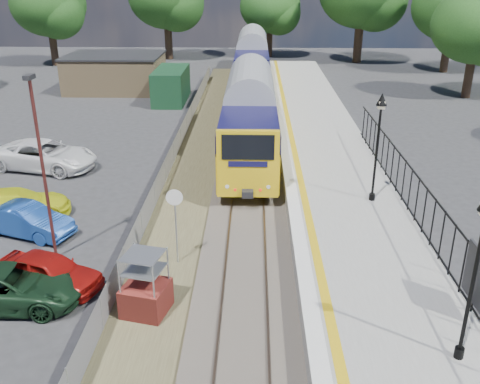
{
  "coord_description": "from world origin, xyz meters",
  "views": [
    {
      "loc": [
        0.25,
        -15.03,
        10.02
      ],
      "look_at": [
        -0.27,
        4.09,
        2.0
      ],
      "focal_mm": 40.0,
      "sensor_mm": 36.0,
      "label": 1
    }
  ],
  "objects_px": {
    "car_green": "(9,286)",
    "car_yellow": "(17,204)",
    "victorian_lamp_north": "(380,123)",
    "speed_sign": "(175,214)",
    "car_blue": "(27,220)",
    "car_white": "(44,155)",
    "brick_plinth": "(145,285)",
    "train": "(251,75)",
    "carpark_lamp": "(41,159)",
    "car_red": "(49,272)"
  },
  "relations": [
    {
      "from": "car_green",
      "to": "speed_sign",
      "type": "bearing_deg",
      "value": -63.08
    },
    {
      "from": "victorian_lamp_north",
      "to": "speed_sign",
      "type": "height_order",
      "value": "victorian_lamp_north"
    },
    {
      "from": "train",
      "to": "carpark_lamp",
      "type": "bearing_deg",
      "value": -106.13
    },
    {
      "from": "speed_sign",
      "to": "car_blue",
      "type": "bearing_deg",
      "value": 159.46
    },
    {
      "from": "brick_plinth",
      "to": "speed_sign",
      "type": "height_order",
      "value": "speed_sign"
    },
    {
      "from": "brick_plinth",
      "to": "car_green",
      "type": "height_order",
      "value": "brick_plinth"
    },
    {
      "from": "speed_sign",
      "to": "train",
      "type": "bearing_deg",
      "value": 82.43
    },
    {
      "from": "carpark_lamp",
      "to": "car_red",
      "type": "distance_m",
      "value": 3.91
    },
    {
      "from": "victorian_lamp_north",
      "to": "speed_sign",
      "type": "relative_size",
      "value": 1.55
    },
    {
      "from": "car_blue",
      "to": "car_yellow",
      "type": "relative_size",
      "value": 0.87
    },
    {
      "from": "brick_plinth",
      "to": "carpark_lamp",
      "type": "bearing_deg",
      "value": 140.24
    },
    {
      "from": "victorian_lamp_north",
      "to": "train",
      "type": "distance_m",
      "value": 21.75
    },
    {
      "from": "brick_plinth",
      "to": "carpark_lamp",
      "type": "height_order",
      "value": "carpark_lamp"
    },
    {
      "from": "speed_sign",
      "to": "carpark_lamp",
      "type": "height_order",
      "value": "carpark_lamp"
    },
    {
      "from": "brick_plinth",
      "to": "train",
      "type": "bearing_deg",
      "value": 83.78
    },
    {
      "from": "speed_sign",
      "to": "car_green",
      "type": "relative_size",
      "value": 0.63
    },
    {
      "from": "victorian_lamp_north",
      "to": "car_red",
      "type": "distance_m",
      "value": 13.68
    },
    {
      "from": "train",
      "to": "car_blue",
      "type": "xyz_separation_m",
      "value": [
        -8.88,
        -22.87,
        -1.7
      ]
    },
    {
      "from": "brick_plinth",
      "to": "victorian_lamp_north",
      "type": "bearing_deg",
      "value": 40.16
    },
    {
      "from": "victorian_lamp_north",
      "to": "brick_plinth",
      "type": "bearing_deg",
      "value": -139.84
    },
    {
      "from": "car_red",
      "to": "car_blue",
      "type": "relative_size",
      "value": 0.95
    },
    {
      "from": "car_red",
      "to": "car_blue",
      "type": "xyz_separation_m",
      "value": [
        -2.31,
        3.87,
        0.01
      ]
    },
    {
      "from": "train",
      "to": "car_blue",
      "type": "bearing_deg",
      "value": -111.21
    },
    {
      "from": "car_white",
      "to": "car_blue",
      "type": "bearing_deg",
      "value": -151.3
    },
    {
      "from": "carpark_lamp",
      "to": "car_white",
      "type": "bearing_deg",
      "value": 112.04
    },
    {
      "from": "carpark_lamp",
      "to": "car_green",
      "type": "distance_m",
      "value": 4.46
    },
    {
      "from": "brick_plinth",
      "to": "car_white",
      "type": "height_order",
      "value": "brick_plinth"
    },
    {
      "from": "brick_plinth",
      "to": "car_blue",
      "type": "xyz_separation_m",
      "value": [
        -5.82,
        5.19,
        -0.38
      ]
    },
    {
      "from": "train",
      "to": "brick_plinth",
      "type": "xyz_separation_m",
      "value": [
        -3.06,
        -28.06,
        -1.33
      ]
    },
    {
      "from": "speed_sign",
      "to": "car_red",
      "type": "height_order",
      "value": "speed_sign"
    },
    {
      "from": "car_green",
      "to": "car_red",
      "type": "relative_size",
      "value": 1.28
    },
    {
      "from": "car_red",
      "to": "speed_sign",
      "type": "bearing_deg",
      "value": -48.61
    },
    {
      "from": "train",
      "to": "brick_plinth",
      "type": "relative_size",
      "value": 19.28
    },
    {
      "from": "car_blue",
      "to": "brick_plinth",
      "type": "bearing_deg",
      "value": -112.58
    },
    {
      "from": "car_blue",
      "to": "car_white",
      "type": "distance_m",
      "value": 7.97
    },
    {
      "from": "train",
      "to": "car_red",
      "type": "relative_size",
      "value": 11.03
    },
    {
      "from": "speed_sign",
      "to": "car_white",
      "type": "xyz_separation_m",
      "value": [
        -8.47,
        9.84,
        -1.25
      ]
    },
    {
      "from": "train",
      "to": "carpark_lamp",
      "type": "relative_size",
      "value": 5.99
    },
    {
      "from": "car_green",
      "to": "car_blue",
      "type": "bearing_deg",
      "value": 14.43
    },
    {
      "from": "car_green",
      "to": "car_yellow",
      "type": "height_order",
      "value": "car_green"
    },
    {
      "from": "train",
      "to": "car_green",
      "type": "distance_m",
      "value": 28.76
    },
    {
      "from": "victorian_lamp_north",
      "to": "train",
      "type": "relative_size",
      "value": 0.11
    },
    {
      "from": "victorian_lamp_north",
      "to": "carpark_lamp",
      "type": "xyz_separation_m",
      "value": [
        -12.44,
        -3.66,
        -0.4
      ]
    },
    {
      "from": "train",
      "to": "car_green",
      "type": "bearing_deg",
      "value": -105.2
    },
    {
      "from": "speed_sign",
      "to": "car_white",
      "type": "relative_size",
      "value": 0.53
    },
    {
      "from": "victorian_lamp_north",
      "to": "carpark_lamp",
      "type": "height_order",
      "value": "carpark_lamp"
    },
    {
      "from": "victorian_lamp_north",
      "to": "carpark_lamp",
      "type": "distance_m",
      "value": 12.97
    },
    {
      "from": "brick_plinth",
      "to": "carpark_lamp",
      "type": "xyz_separation_m",
      "value": [
        -4.08,
        3.39,
        2.88
      ]
    },
    {
      "from": "car_red",
      "to": "car_yellow",
      "type": "height_order",
      "value": "car_yellow"
    },
    {
      "from": "car_red",
      "to": "brick_plinth",
      "type": "bearing_deg",
      "value": -92.02
    }
  ]
}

